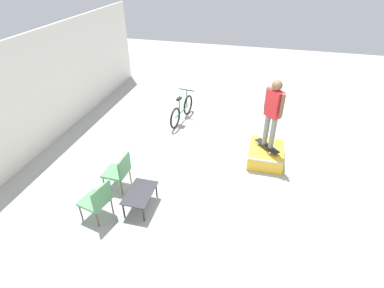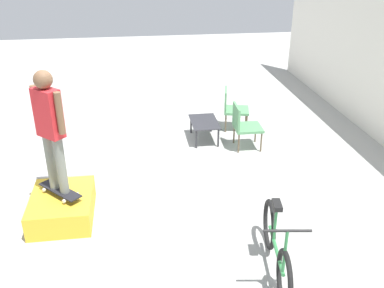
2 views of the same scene
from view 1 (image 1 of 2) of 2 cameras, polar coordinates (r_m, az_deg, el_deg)
The scene contains 9 objects.
ground_plane at distance 7.28m, azimuth 5.34°, elevation -7.05°, with size 24.00×24.00×0.00m, color #A8A8A3.
house_wall_back at distance 8.57m, azimuth -29.38°, elevation 7.00°, with size 12.00×0.06×3.00m.
skate_ramp_box at distance 8.05m, azimuth 13.86°, elevation -1.92°, with size 1.15×0.87×0.39m.
skateboard_on_ramp at distance 7.90m, azimuth 14.10°, elevation -0.37°, with size 0.70×0.67×0.07m.
person_skater at distance 7.38m, azimuth 15.20°, elevation 6.44°, with size 0.42×0.44×1.76m.
coffee_table at distance 6.48m, azimuth -9.88°, elevation -9.36°, with size 0.86×0.54×0.40m.
patio_chair_left at distance 6.35m, azimuth -17.58°, elevation -10.01°, with size 0.62×0.62×0.88m.
patio_chair_right at distance 6.97m, azimuth -13.71°, elevation -4.86°, with size 0.53×0.53×0.88m.
bicycle at distance 9.60m, azimuth -1.95°, elevation 6.38°, with size 1.66×0.52×0.92m.
Camera 1 is at (-5.52, -0.72, 4.69)m, focal length 28.00 mm.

